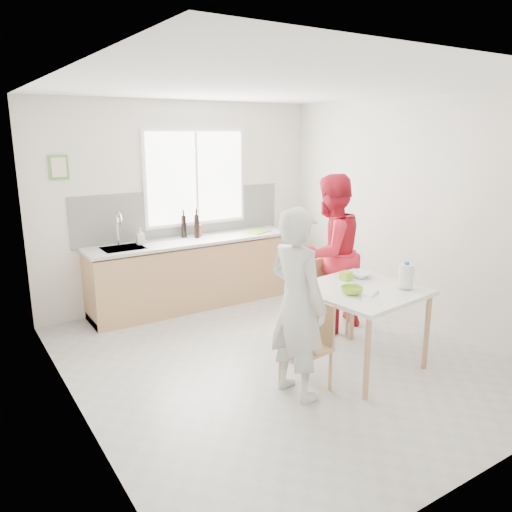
{
  "coord_description": "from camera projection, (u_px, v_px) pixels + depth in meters",
  "views": [
    {
      "loc": [
        -2.81,
        -3.91,
        2.3
      ],
      "look_at": [
        -0.14,
        0.2,
        1.08
      ],
      "focal_mm": 35.0,
      "sensor_mm": 36.0,
      "label": 1
    }
  ],
  "objects": [
    {
      "name": "chair_left",
      "position": [
        311.0,
        342.0,
        4.52
      ],
      "size": [
        0.42,
        0.42,
        0.81
      ],
      "rotation": [
        0.0,
        0.0,
        -1.45
      ],
      "color": "tan",
      "rests_on": "ground"
    },
    {
      "name": "soap_bottle",
      "position": [
        140.0,
        236.0,
        6.27
      ],
      "size": [
        0.1,
        0.1,
        0.21
      ],
      "primitive_type": "imported",
      "rotation": [
        0.0,
        0.0,
        -0.08
      ],
      "color": "#999999",
      "rests_on": "kitchen_counter"
    },
    {
      "name": "chair_far",
      "position": [
        323.0,
        294.0,
        5.76
      ],
      "size": [
        0.45,
        0.45,
        0.87
      ],
      "rotation": [
        0.0,
        0.0,
        0.12
      ],
      "color": "tan",
      "rests_on": "ground"
    },
    {
      "name": "backsplash",
      "position": [
        183.0,
        213.0,
        6.75
      ],
      "size": [
        3.0,
        0.02,
        0.65
      ],
      "primitive_type": "cube",
      "color": "white",
      "rests_on": "room_shell"
    },
    {
      "name": "window",
      "position": [
        196.0,
        177.0,
        6.73
      ],
      "size": [
        1.5,
        0.06,
        1.3
      ],
      "color": "white",
      "rests_on": "room_shell"
    },
    {
      "name": "wine_bottle_a",
      "position": [
        197.0,
        226.0,
        6.62
      ],
      "size": [
        0.07,
        0.07,
        0.32
      ],
      "primitive_type": "cylinder",
      "color": "black",
      "rests_on": "kitchen_counter"
    },
    {
      "name": "cutting_board",
      "position": [
        258.0,
        231.0,
        7.06
      ],
      "size": [
        0.42,
        0.36,
        0.01
      ],
      "primitive_type": "cube",
      "rotation": [
        0.0,
        0.0,
        0.38
      ],
      "color": "#82BF2C",
      "rests_on": "kitchen_counter"
    },
    {
      "name": "bowl_green",
      "position": [
        352.0,
        290.0,
        4.69
      ],
      "size": [
        0.24,
        0.24,
        0.07
      ],
      "primitive_type": "imported",
      "rotation": [
        0.0,
        0.0,
        0.12
      ],
      "color": "#89C12C",
      "rests_on": "dining_table"
    },
    {
      "name": "ground",
      "position": [
        278.0,
        358.0,
        5.22
      ],
      "size": [
        4.5,
        4.5,
        0.0
      ],
      "primitive_type": "plane",
      "color": "#B7B7B2",
      "rests_on": "ground"
    },
    {
      "name": "jar_amber",
      "position": [
        199.0,
        231.0,
        6.74
      ],
      "size": [
        0.06,
        0.06,
        0.16
      ],
      "primitive_type": "cylinder",
      "color": "#964C20",
      "rests_on": "kitchen_counter"
    },
    {
      "name": "spoon",
      "position": [
        374.0,
        295.0,
        4.64
      ],
      "size": [
        0.15,
        0.08,
        0.01
      ],
      "primitive_type": "cylinder",
      "rotation": [
        0.0,
        1.57,
        0.47
      ],
      "color": "#A5A5AA",
      "rests_on": "dining_table"
    },
    {
      "name": "kitchen_counter",
      "position": [
        194.0,
        276.0,
        6.71
      ],
      "size": [
        2.84,
        0.64,
        1.37
      ],
      "color": "tan",
      "rests_on": "ground"
    },
    {
      "name": "green_box",
      "position": [
        346.0,
        276.0,
        5.12
      ],
      "size": [
        0.11,
        0.11,
        0.09
      ],
      "primitive_type": "cube",
      "rotation": [
        0.0,
        0.0,
        0.12
      ],
      "color": "#92C92E",
      "rests_on": "dining_table"
    },
    {
      "name": "picture_frame",
      "position": [
        59.0,
        167.0,
        5.76
      ],
      "size": [
        0.22,
        0.03,
        0.28
      ],
      "color": "#549443",
      "rests_on": "room_shell"
    },
    {
      "name": "person_red",
      "position": [
        330.0,
        254.0,
        5.8
      ],
      "size": [
        0.97,
        0.8,
        1.84
      ],
      "primitive_type": "imported",
      "rotation": [
        0.0,
        0.0,
        3.26
      ],
      "color": "red",
      "rests_on": "ground"
    },
    {
      "name": "room_shell",
      "position": [
        280.0,
        201.0,
        4.82
      ],
      "size": [
        4.5,
        4.5,
        4.5
      ],
      "color": "silver",
      "rests_on": "ground"
    },
    {
      "name": "wine_bottle_b",
      "position": [
        184.0,
        226.0,
        6.66
      ],
      "size": [
        0.07,
        0.07,
        0.3
      ],
      "primitive_type": "cylinder",
      "color": "black",
      "rests_on": "kitchen_counter"
    },
    {
      "name": "milk_jug",
      "position": [
        406.0,
        275.0,
        4.82
      ],
      "size": [
        0.2,
        0.14,
        0.25
      ],
      "rotation": [
        0.0,
        0.0,
        0.12
      ],
      "color": "white",
      "rests_on": "dining_table"
    },
    {
      "name": "bowl_white",
      "position": [
        360.0,
        275.0,
        5.22
      ],
      "size": [
        0.27,
        0.27,
        0.06
      ],
      "primitive_type": "imported",
      "rotation": [
        0.0,
        0.0,
        0.12
      ],
      "color": "white",
      "rests_on": "dining_table"
    },
    {
      "name": "person_white",
      "position": [
        297.0,
        304.0,
        4.31
      ],
      "size": [
        0.48,
        0.67,
        1.7
      ],
      "primitive_type": "imported",
      "rotation": [
        0.0,
        0.0,
        1.69
      ],
      "color": "silver",
      "rests_on": "ground"
    },
    {
      "name": "dining_table",
      "position": [
        361.0,
        297.0,
        4.88
      ],
      "size": [
        1.18,
        1.18,
        0.82
      ],
      "rotation": [
        0.0,
        0.0,
        0.12
      ],
      "color": "white",
      "rests_on": "ground"
    }
  ]
}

